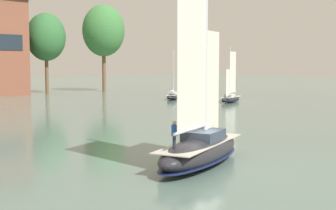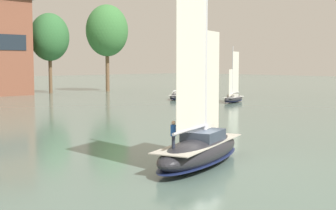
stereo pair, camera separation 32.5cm
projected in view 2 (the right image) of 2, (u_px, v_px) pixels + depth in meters
ground_plane at (200, 165)px, 30.19m from camera, size 400.00×400.00×0.00m
tree_shore_left at (107, 31)px, 107.63m from camera, size 9.70×9.70×19.97m
tree_shore_center at (50, 37)px, 100.88m from camera, size 8.41×8.41×17.31m
sailboat_main at (200, 147)px, 30.10m from camera, size 11.00×6.33×14.59m
sailboat_moored_mid_channel at (233, 98)px, 78.10m from camera, size 7.02×3.80×9.31m
sailboat_moored_far_slip at (176, 96)px, 84.41m from camera, size 6.44×5.14×8.98m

